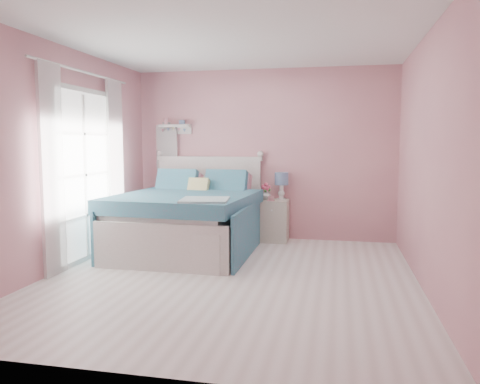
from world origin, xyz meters
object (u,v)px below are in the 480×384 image
at_px(table_lamp, 282,181).
at_px(vase, 266,195).
at_px(nightstand, 274,220).
at_px(teacup, 271,198).
at_px(bed, 189,221).

relative_size(table_lamp, vase, 2.66).
relative_size(nightstand, teacup, 7.09).
distance_m(nightstand, vase, 0.41).
xyz_separation_m(table_lamp, teacup, (-0.13, -0.20, -0.25)).
bearing_deg(teacup, bed, -144.30).
distance_m(bed, table_lamp, 1.57).
xyz_separation_m(nightstand, teacup, (-0.03, -0.12, 0.35)).
height_order(table_lamp, vase, table_lamp).
distance_m(table_lamp, vase, 0.31).
height_order(table_lamp, teacup, table_lamp).
bearing_deg(nightstand, teacup, -101.76).
bearing_deg(bed, nightstand, 43.29).
bearing_deg(bed, vase, 46.81).
distance_m(vase, teacup, 0.16).
height_order(nightstand, vase, vase).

